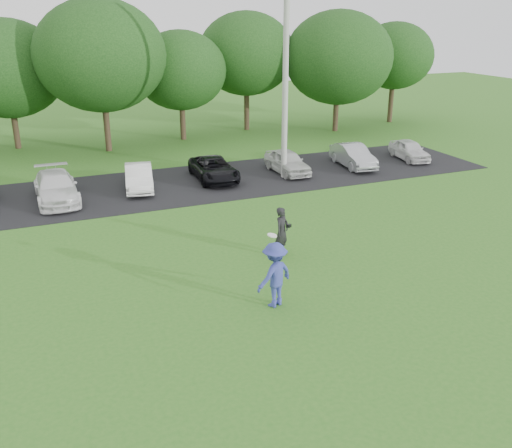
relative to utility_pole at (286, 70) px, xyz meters
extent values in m
plane|color=#327120|center=(-5.17, -12.29, -5.23)|extent=(100.00, 100.00, 0.00)
cube|color=black|center=(-5.17, 0.71, -5.21)|extent=(32.00, 6.50, 0.03)
cylinder|color=#ACADA7|center=(0.00, 0.00, 0.00)|extent=(0.28, 0.28, 10.45)
imported|color=#38409D|center=(-5.88, -11.87, -4.27)|extent=(1.41, 1.12, 1.91)
cylinder|color=white|center=(-6.02, -11.98, -3.02)|extent=(0.28, 0.27, 0.10)
imported|color=black|center=(-4.19, -8.73, -4.37)|extent=(0.75, 0.69, 1.72)
cube|color=black|center=(-4.01, -8.91, -4.12)|extent=(0.17, 0.16, 0.10)
imported|color=white|center=(-10.82, 0.39, -4.58)|extent=(1.78, 4.28, 1.24)
imported|color=white|center=(-7.12, 0.72, -4.63)|extent=(1.79, 3.62, 1.14)
imported|color=black|center=(-3.38, 0.90, -4.65)|extent=(1.99, 4.01, 1.09)
imported|color=silver|center=(0.50, 0.65, -4.61)|extent=(1.40, 3.44, 1.17)
imported|color=#A2A4A9|center=(4.27, 0.40, -4.60)|extent=(1.62, 3.70, 1.18)
imported|color=silver|center=(8.00, 0.54, -4.65)|extent=(1.76, 3.34, 1.08)
cylinder|color=#38281C|center=(-12.17, 12.11, -4.13)|extent=(0.36, 0.36, 2.20)
ellipsoid|color=#214C19|center=(-12.17, 12.11, -0.52)|extent=(6.68, 6.68, 5.68)
cylinder|color=#38281C|center=(-7.17, 9.31, -3.88)|extent=(0.36, 0.36, 2.70)
ellipsoid|color=#214C19|center=(-7.17, 9.31, 0.26)|extent=(7.42, 7.42, 6.31)
cylinder|color=#38281C|center=(-2.17, 10.71, -4.13)|extent=(0.36, 0.36, 2.20)
ellipsoid|color=#214C19|center=(-2.17, 10.71, -0.87)|extent=(5.76, 5.76, 4.90)
cylinder|color=#38281C|center=(2.83, 12.11, -3.88)|extent=(0.36, 0.36, 2.70)
ellipsoid|color=#214C19|center=(2.83, 12.11, -0.09)|extent=(6.50, 6.50, 5.53)
cylinder|color=#38281C|center=(8.33, 9.31, -4.13)|extent=(0.36, 0.36, 2.20)
ellipsoid|color=#214C19|center=(8.33, 9.31, -0.31)|extent=(7.24, 7.24, 6.15)
cylinder|color=#38281C|center=(13.83, 10.71, -3.88)|extent=(0.36, 0.36, 2.70)
ellipsoid|color=#214C19|center=(13.83, 10.71, -0.43)|extent=(5.58, 5.58, 4.74)
camera|label=1|loc=(-11.91, -24.98, 2.68)|focal=40.00mm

